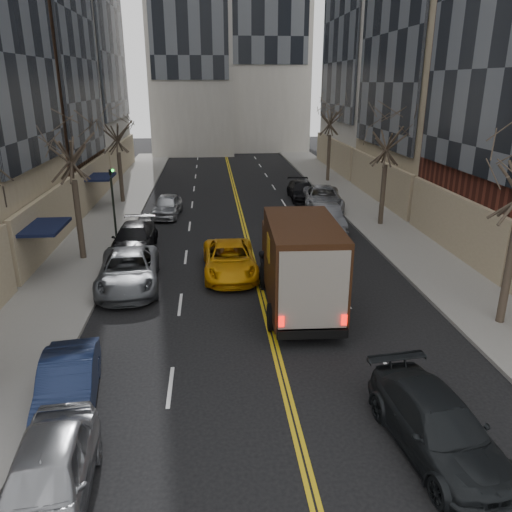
{
  "coord_description": "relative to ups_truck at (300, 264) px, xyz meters",
  "views": [
    {
      "loc": [
        -2.1,
        -5.26,
        8.83
      ],
      "look_at": [
        -0.34,
        13.57,
        2.2
      ],
      "focal_mm": 35.0,
      "sensor_mm": 36.0,
      "label": 1
    }
  ],
  "objects": [
    {
      "name": "tree_lf_mid",
      "position": [
        -10.19,
        6.78,
        4.69
      ],
      "size": [
        3.2,
        3.2,
        8.91
      ],
      "color": "#382D23",
      "rests_on": "sidewalk_left"
    },
    {
      "name": "tree_rt_far",
      "position": [
        7.41,
        26.78,
        4.83
      ],
      "size": [
        3.2,
        3.2,
        9.11
      ],
      "color": "#382D23",
      "rests_on": "sidewalk_right"
    },
    {
      "name": "pedestrian",
      "position": [
        -1.25,
        2.16,
        -1.01
      ],
      "size": [
        0.44,
        0.66,
        1.8
      ],
      "primitive_type": "imported",
      "rotation": [
        0.0,
        0.0,
        1.55
      ],
      "color": "black",
      "rests_on": "ground"
    },
    {
      "name": "parked_rt_b",
      "position": [
        4.63,
        16.52,
        -1.1
      ],
      "size": [
        3.45,
        6.18,
        1.63
      ],
      "primitive_type": "imported",
      "rotation": [
        0.0,
        0.0,
        -0.13
      ],
      "color": "#97989E",
      "rests_on": "ground"
    },
    {
      "name": "tree_rt_mid",
      "position": [
        7.41,
        11.78,
        4.26
      ],
      "size": [
        3.2,
        3.2,
        8.32
      ],
      "color": "#382D23",
      "rests_on": "sidewalk_right"
    },
    {
      "name": "traffic_signal",
      "position": [
        -8.78,
        8.77,
        0.91
      ],
      "size": [
        0.29,
        0.26,
        4.7
      ],
      "color": "black",
      "rests_on": "sidewalk_left"
    },
    {
      "name": "observer_sedan",
      "position": [
        1.98,
        -8.67,
        -1.19
      ],
      "size": [
        2.59,
        5.21,
        1.45
      ],
      "rotation": [
        0.0,
        0.0,
        0.11
      ],
      "color": "black",
      "rests_on": "ground"
    },
    {
      "name": "taxi",
      "position": [
        -2.66,
        4.1,
        -1.17
      ],
      "size": [
        2.55,
        5.37,
        1.48
      ],
      "primitive_type": "imported",
      "rotation": [
        0.0,
        0.0,
        0.02
      ],
      "color": "orange",
      "rests_on": "ground"
    },
    {
      "name": "ups_truck",
      "position": [
        0.0,
        0.0,
        0.0
      ],
      "size": [
        3.04,
        7.02,
        3.8
      ],
      "rotation": [
        0.0,
        0.0,
        -0.03
      ],
      "color": "black",
      "rests_on": "ground"
    },
    {
      "name": "parked_lf_c",
      "position": [
        -7.25,
        2.89,
        -1.12
      ],
      "size": [
        3.07,
        5.89,
        1.58
      ],
      "primitive_type": "imported",
      "rotation": [
        0.0,
        0.0,
        0.08
      ],
      "color": "#4C4E53",
      "rests_on": "ground"
    },
    {
      "name": "parked_lf_b",
      "position": [
        -7.69,
        -5.83,
        -1.21
      ],
      "size": [
        2.03,
        4.42,
        1.4
      ],
      "primitive_type": "imported",
      "rotation": [
        0.0,
        0.0,
        0.13
      ],
      "color": "#121C39",
      "rests_on": "ground"
    },
    {
      "name": "parked_rt_a",
      "position": [
        3.71,
        11.19,
        -1.14
      ],
      "size": [
        1.66,
        4.7,
        1.54
      ],
      "primitive_type": "imported",
      "rotation": [
        0.0,
        0.0,
        -0.01
      ],
      "color": "#515359",
      "rests_on": "ground"
    },
    {
      "name": "sidewalk_left",
      "position": [
        -10.39,
        13.78,
        -1.84
      ],
      "size": [
        4.0,
        66.0,
        0.15
      ],
      "primitive_type": "cube",
      "color": "slate",
      "rests_on": "ground"
    },
    {
      "name": "tree_lf_far",
      "position": [
        -10.19,
        19.78,
        4.11
      ],
      "size": [
        3.2,
        3.2,
        8.12
      ],
      "color": "#382D23",
      "rests_on": "sidewalk_left"
    },
    {
      "name": "parked_rt_c",
      "position": [
        3.71,
        19.74,
        -1.21
      ],
      "size": [
        2.05,
        4.89,
        1.41
      ],
      "primitive_type": "imported",
      "rotation": [
        0.0,
        0.0,
        -0.02
      ],
      "color": "black",
      "rests_on": "ground"
    },
    {
      "name": "parked_lf_a",
      "position": [
        -7.16,
        -9.61,
        -1.13
      ],
      "size": [
        2.19,
        4.74,
        1.57
      ],
      "primitive_type": "imported",
      "rotation": [
        0.0,
        0.0,
        0.07
      ],
      "color": "#9C9EA3",
      "rests_on": "ground"
    },
    {
      "name": "sidewalk_right",
      "position": [
        7.61,
        13.78,
        -1.84
      ],
      "size": [
        4.0,
        66.0,
        0.15
      ],
      "primitive_type": "cube",
      "color": "slate",
      "rests_on": "ground"
    },
    {
      "name": "parked_lf_d",
      "position": [
        -7.69,
        7.82,
        -1.15
      ],
      "size": [
        2.3,
        5.32,
        1.52
      ],
      "primitive_type": "imported",
      "rotation": [
        0.0,
        0.0,
        -0.03
      ],
      "color": "black",
      "rests_on": "ground"
    },
    {
      "name": "parked_lf_e",
      "position": [
        -6.49,
        15.49,
        -1.17
      ],
      "size": [
        2.14,
        4.5,
        1.49
      ],
      "primitive_type": "imported",
      "rotation": [
        0.0,
        0.0,
        -0.09
      ],
      "color": "#A6A9AE",
      "rests_on": "ground"
    }
  ]
}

